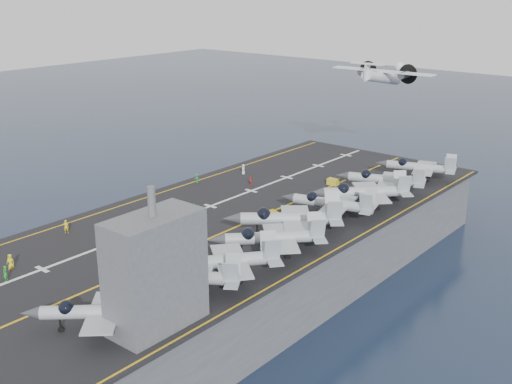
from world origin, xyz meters
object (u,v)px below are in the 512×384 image
Objects in this scene: island_superstructure at (155,258)px; fighter_jet_0 at (96,310)px; tow_cart_a at (163,250)px; transport_plane at (382,77)px.

fighter_jet_0 is (-3.86, -4.64, -5.19)m from island_superstructure.
transport_plane reaches higher than tow_cart_a.
island_superstructure is 7.96m from fighter_jet_0.
tow_cart_a is (-12.97, 12.56, -6.88)m from island_superstructure.
tow_cart_a is at bearing 135.91° from island_superstructure.
fighter_jet_0 reaches higher than tow_cart_a.
tow_cart_a is at bearing -80.62° from transport_plane.
island_superstructure is 0.60× the size of transport_plane.
fighter_jet_0 is at bearing -62.10° from tow_cart_a.
island_superstructure is 96.44m from transport_plane.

